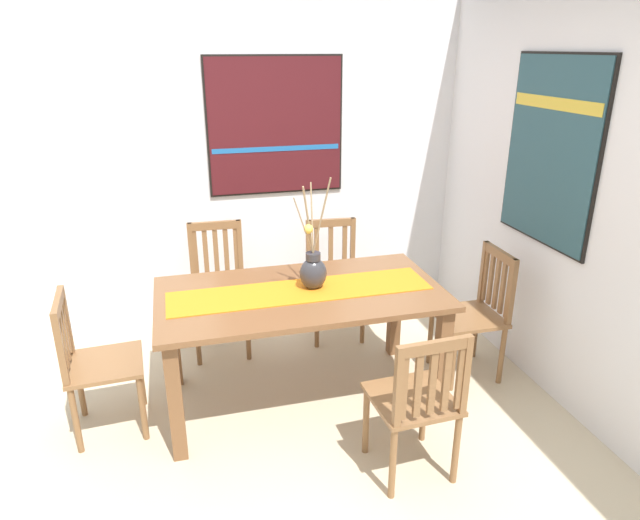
{
  "coord_description": "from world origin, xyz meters",
  "views": [
    {
      "loc": [
        -0.49,
        -2.54,
        2.17
      ],
      "look_at": [
        0.33,
        0.53,
        0.95
      ],
      "focal_mm": 31.41,
      "sensor_mm": 36.0,
      "label": 1
    }
  ],
  "objects_px": {
    "dining_table": "(301,308)",
    "painting_on_side_wall": "(552,152)",
    "painting_on_back_wall": "(276,126)",
    "chair_4": "(94,361)",
    "chair_0": "(417,400)",
    "chair_2": "(334,277)",
    "centerpiece_vase": "(313,269)",
    "chair_1": "(219,286)",
    "chair_3": "(477,310)"
  },
  "relations": [
    {
      "from": "chair_0",
      "to": "painting_on_side_wall",
      "type": "bearing_deg",
      "value": 33.39
    },
    {
      "from": "centerpiece_vase",
      "to": "chair_2",
      "type": "height_order",
      "value": "centerpiece_vase"
    },
    {
      "from": "dining_table",
      "to": "painting_on_back_wall",
      "type": "relative_size",
      "value": 1.65
    },
    {
      "from": "chair_1",
      "to": "chair_2",
      "type": "xyz_separation_m",
      "value": [
        0.9,
        0.01,
        -0.03
      ]
    },
    {
      "from": "centerpiece_vase",
      "to": "painting_on_side_wall",
      "type": "distance_m",
      "value": 1.65
    },
    {
      "from": "chair_1",
      "to": "chair_4",
      "type": "bearing_deg",
      "value": -133.74
    },
    {
      "from": "centerpiece_vase",
      "to": "painting_on_side_wall",
      "type": "bearing_deg",
      "value": -3.42
    },
    {
      "from": "painting_on_back_wall",
      "to": "chair_4",
      "type": "bearing_deg",
      "value": -136.4
    },
    {
      "from": "chair_4",
      "to": "dining_table",
      "type": "bearing_deg",
      "value": 0.29
    },
    {
      "from": "chair_0",
      "to": "chair_2",
      "type": "bearing_deg",
      "value": 88.55
    },
    {
      "from": "chair_0",
      "to": "chair_2",
      "type": "relative_size",
      "value": 0.97
    },
    {
      "from": "dining_table",
      "to": "painting_on_side_wall",
      "type": "height_order",
      "value": "painting_on_side_wall"
    },
    {
      "from": "dining_table",
      "to": "centerpiece_vase",
      "type": "bearing_deg",
      "value": 12.85
    },
    {
      "from": "dining_table",
      "to": "chair_2",
      "type": "height_order",
      "value": "chair_2"
    },
    {
      "from": "painting_on_back_wall",
      "to": "painting_on_side_wall",
      "type": "distance_m",
      "value": 2.0
    },
    {
      "from": "chair_3",
      "to": "painting_on_side_wall",
      "type": "height_order",
      "value": "painting_on_side_wall"
    },
    {
      "from": "dining_table",
      "to": "painting_on_side_wall",
      "type": "bearing_deg",
      "value": -2.54
    },
    {
      "from": "dining_table",
      "to": "painting_on_back_wall",
      "type": "xyz_separation_m",
      "value": [
        0.11,
        1.27,
        0.94
      ]
    },
    {
      "from": "chair_4",
      "to": "chair_0",
      "type": "bearing_deg",
      "value": -26.95
    },
    {
      "from": "chair_1",
      "to": "chair_2",
      "type": "relative_size",
      "value": 1.06
    },
    {
      "from": "chair_2",
      "to": "centerpiece_vase",
      "type": "bearing_deg",
      "value": -114.66
    },
    {
      "from": "painting_on_back_wall",
      "to": "painting_on_side_wall",
      "type": "xyz_separation_m",
      "value": [
        1.49,
        -1.34,
        -0.03
      ]
    },
    {
      "from": "chair_2",
      "to": "chair_3",
      "type": "bearing_deg",
      "value": -47.2
    },
    {
      "from": "centerpiece_vase",
      "to": "chair_0",
      "type": "xyz_separation_m",
      "value": [
        0.33,
        -0.87,
        -0.42
      ]
    },
    {
      "from": "painting_on_side_wall",
      "to": "chair_0",
      "type": "bearing_deg",
      "value": -146.61
    },
    {
      "from": "dining_table",
      "to": "painting_on_side_wall",
      "type": "relative_size",
      "value": 1.5
    },
    {
      "from": "dining_table",
      "to": "painting_on_back_wall",
      "type": "height_order",
      "value": "painting_on_back_wall"
    },
    {
      "from": "dining_table",
      "to": "painting_on_side_wall",
      "type": "distance_m",
      "value": 1.84
    },
    {
      "from": "chair_4",
      "to": "chair_3",
      "type": "bearing_deg",
      "value": 0.11
    },
    {
      "from": "chair_0",
      "to": "painting_on_back_wall",
      "type": "relative_size",
      "value": 0.84
    },
    {
      "from": "dining_table",
      "to": "chair_0",
      "type": "bearing_deg",
      "value": -63.75
    },
    {
      "from": "chair_2",
      "to": "chair_1",
      "type": "bearing_deg",
      "value": -179.28
    },
    {
      "from": "dining_table",
      "to": "chair_2",
      "type": "distance_m",
      "value": 0.97
    },
    {
      "from": "chair_1",
      "to": "chair_2",
      "type": "distance_m",
      "value": 0.9
    },
    {
      "from": "chair_4",
      "to": "painting_on_side_wall",
      "type": "relative_size",
      "value": 0.76
    },
    {
      "from": "centerpiece_vase",
      "to": "painting_on_back_wall",
      "type": "height_order",
      "value": "painting_on_back_wall"
    },
    {
      "from": "dining_table",
      "to": "chair_2",
      "type": "xyz_separation_m",
      "value": [
        0.46,
        0.84,
        -0.18
      ]
    },
    {
      "from": "chair_3",
      "to": "painting_on_side_wall",
      "type": "relative_size",
      "value": 0.78
    },
    {
      "from": "dining_table",
      "to": "chair_1",
      "type": "height_order",
      "value": "chair_1"
    },
    {
      "from": "chair_2",
      "to": "painting_on_side_wall",
      "type": "bearing_deg",
      "value": -38.69
    },
    {
      "from": "chair_1",
      "to": "painting_on_side_wall",
      "type": "distance_m",
      "value": 2.46
    },
    {
      "from": "chair_1",
      "to": "chair_3",
      "type": "height_order",
      "value": "chair_1"
    },
    {
      "from": "dining_table",
      "to": "chair_3",
      "type": "xyz_separation_m",
      "value": [
        1.24,
        -0.0,
        -0.17
      ]
    },
    {
      "from": "chair_2",
      "to": "painting_on_back_wall",
      "type": "xyz_separation_m",
      "value": [
        -0.35,
        0.43,
        1.12
      ]
    },
    {
      "from": "chair_0",
      "to": "painting_on_back_wall",
      "type": "distance_m",
      "value": 2.42
    },
    {
      "from": "chair_4",
      "to": "painting_on_back_wall",
      "type": "relative_size",
      "value": 0.84
    },
    {
      "from": "chair_3",
      "to": "chair_1",
      "type": "bearing_deg",
      "value": 153.71
    },
    {
      "from": "chair_1",
      "to": "painting_on_side_wall",
      "type": "height_order",
      "value": "painting_on_side_wall"
    },
    {
      "from": "painting_on_side_wall",
      "to": "centerpiece_vase",
      "type": "bearing_deg",
      "value": 176.58
    },
    {
      "from": "chair_3",
      "to": "chair_4",
      "type": "bearing_deg",
      "value": -179.89
    }
  ]
}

